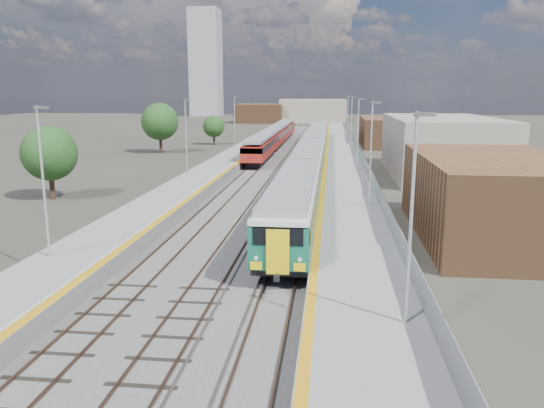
# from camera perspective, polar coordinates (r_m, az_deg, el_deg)

# --- Properties ---
(ground) EXTENTS (320.00, 320.00, 0.00)m
(ground) POSITION_cam_1_polar(r_m,az_deg,el_deg) (66.92, 3.10, 4.09)
(ground) COLOR #47443A
(ground) RESTS_ON ground
(ballast_bed) EXTENTS (10.50, 155.00, 0.06)m
(ballast_bed) POSITION_cam_1_polar(r_m,az_deg,el_deg) (69.55, 1.36, 4.42)
(ballast_bed) COLOR #565451
(ballast_bed) RESTS_ON ground
(tracks) EXTENTS (8.96, 160.00, 0.17)m
(tracks) POSITION_cam_1_polar(r_m,az_deg,el_deg) (71.15, 1.96, 4.65)
(tracks) COLOR #4C3323
(tracks) RESTS_ON ground
(platform_right) EXTENTS (4.70, 155.00, 8.52)m
(platform_right) POSITION_cam_1_polar(r_m,az_deg,el_deg) (69.23, 7.61, 4.71)
(platform_right) COLOR slate
(platform_right) RESTS_ON ground
(platform_left) EXTENTS (4.30, 155.00, 8.52)m
(platform_left) POSITION_cam_1_polar(r_m,az_deg,el_deg) (70.40, -4.18, 4.89)
(platform_left) COLOR slate
(platform_left) RESTS_ON ground
(buildings) EXTENTS (72.00, 185.50, 40.00)m
(buildings) POSITION_cam_1_polar(r_m,az_deg,el_deg) (156.33, -1.69, 12.52)
(buildings) COLOR brown
(buildings) RESTS_ON ground
(green_train) EXTENTS (2.88, 80.15, 3.17)m
(green_train) POSITION_cam_1_polar(r_m,az_deg,el_deg) (63.43, 4.31, 5.67)
(green_train) COLOR black
(green_train) RESTS_ON ground
(red_train) EXTENTS (2.68, 54.35, 3.38)m
(red_train) POSITION_cam_1_polar(r_m,az_deg,el_deg) (88.96, 0.39, 7.35)
(red_train) COLOR black
(red_train) RESTS_ON ground
(tree_a) EXTENTS (4.69, 4.69, 6.36)m
(tree_a) POSITION_cam_1_polar(r_m,az_deg,el_deg) (49.30, -22.84, 5.04)
(tree_a) COLOR #382619
(tree_a) RESTS_ON ground
(tree_b) EXTENTS (5.59, 5.59, 7.57)m
(tree_b) POSITION_cam_1_polar(r_m,az_deg,el_deg) (82.62, -11.98, 8.66)
(tree_b) COLOR #382619
(tree_b) RESTS_ON ground
(tree_c) EXTENTS (3.77, 3.77, 5.11)m
(tree_c) POSITION_cam_1_polar(r_m,az_deg,el_deg) (94.51, -6.28, 8.29)
(tree_c) COLOR #382619
(tree_c) RESTS_ON ground
(tree_d) EXTENTS (4.03, 4.03, 5.46)m
(tree_d) POSITION_cam_1_polar(r_m,az_deg,el_deg) (78.46, 19.61, 7.10)
(tree_d) COLOR #382619
(tree_d) RESTS_ON ground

